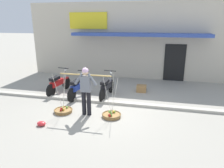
% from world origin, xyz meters
% --- Properties ---
extents(ground_plane, '(90.00, 90.00, 0.00)m').
position_xyz_m(ground_plane, '(0.00, 0.00, 0.00)').
color(ground_plane, '#9E998C').
extents(sidewalk_curb, '(20.00, 0.24, 0.10)m').
position_xyz_m(sidewalk_curb, '(0.00, 0.70, 0.05)').
color(sidewalk_curb, '#BAB4A5').
rests_on(sidewalk_curb, ground).
extents(fruit_vendor, '(1.79, 0.22, 1.70)m').
position_xyz_m(fruit_vendor, '(-0.52, -0.50, 0.98)').
color(fruit_vendor, black).
rests_on(fruit_vendor, ground).
extents(fruit_basket_left_side, '(0.67, 0.67, 1.45)m').
position_xyz_m(fruit_basket_left_side, '(-1.41, -0.51, 0.08)').
color(fruit_basket_left_side, '#9E7542').
rests_on(fruit_basket_left_side, ground).
extents(fruit_basket_right_side, '(0.67, 0.67, 1.45)m').
position_xyz_m(fruit_basket_right_side, '(0.38, -0.49, 0.08)').
color(fruit_basket_right_side, '#9E7542').
rests_on(fruit_basket_right_side, ground).
extents(motorcycle_nearest_shop, '(0.54, 1.82, 1.09)m').
position_xyz_m(motorcycle_nearest_shop, '(-2.55, 1.39, 0.45)').
color(motorcycle_nearest_shop, black).
rests_on(motorcycle_nearest_shop, ground).
extents(motorcycle_second_in_row, '(0.54, 1.82, 1.09)m').
position_xyz_m(motorcycle_second_in_row, '(-1.45, 1.09, 0.45)').
color(motorcycle_second_in_row, black).
rests_on(motorcycle_second_in_row, ground).
extents(motorcycle_third_in_row, '(0.54, 1.82, 1.09)m').
position_xyz_m(motorcycle_third_in_row, '(-0.27, 1.36, 0.45)').
color(motorcycle_third_in_row, black).
rests_on(motorcycle_third_in_row, ground).
extents(storefront_building, '(13.00, 6.00, 4.20)m').
position_xyz_m(storefront_building, '(0.71, 7.28, 2.10)').
color(storefront_building, beige).
rests_on(storefront_building, ground).
extents(plastic_litter_bag, '(0.28, 0.22, 0.14)m').
position_xyz_m(plastic_litter_bag, '(-1.64, -1.60, 0.07)').
color(plastic_litter_bag, red).
rests_on(plastic_litter_bag, ground).
extents(wooden_crate, '(0.44, 0.36, 0.32)m').
position_xyz_m(wooden_crate, '(1.13, 2.42, 0.16)').
color(wooden_crate, olive).
rests_on(wooden_crate, ground).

